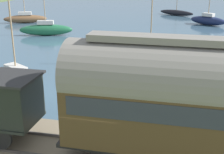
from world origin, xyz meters
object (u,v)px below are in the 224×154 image
Objects in this scene: sailboat_brown at (25,18)px; sailboat_green at (46,29)px; sailboat_navy at (208,20)px; rowboat_mid_harbor at (152,96)px; sailboat_black at (176,13)px; passenger_coach at (207,100)px; sailboat_red at (150,58)px; sailboat_white at (17,81)px.

sailboat_green is (-7.90, -6.87, 0.07)m from sailboat_brown.
rowboat_mid_harbor is (-28.76, 4.88, -0.43)m from sailboat_navy.
sailboat_black is at bearing 56.36° from sailboat_navy.
passenger_coach is 1.67× the size of sailboat_navy.
rowboat_mid_harbor is at bearing -154.82° from sailboat_green.
sailboat_black is 0.95× the size of sailboat_navy.
sailboat_white is at bearing 147.09° from sailboat_red.
sailboat_black is at bearing -80.93° from sailboat_brown.
passenger_coach is 1.62× the size of sailboat_red.
passenger_coach is at bearing -154.78° from sailboat_red.
sailboat_red reaches higher than sailboat_white.
sailboat_white is at bearing 86.31° from rowboat_mid_harbor.
sailboat_black is at bearing 3.09° from passenger_coach.
sailboat_navy is (29.32, -13.53, -0.02)m from sailboat_white.
sailboat_brown is at bearing 58.00° from sailboat_white.
sailboat_navy is 29.17m from rowboat_mid_harbor.
sailboat_navy is at bearing 6.51° from sailboat_white.
sailboat_navy is at bearing -124.54° from sailboat_black.
sailboat_brown reaches higher than sailboat_green.
sailboat_green reaches higher than sailboat_black.
sailboat_navy reaches higher than sailboat_black.
sailboat_brown is 2.67× the size of rowboat_mid_harbor.
sailboat_black is 0.86× the size of sailboat_brown.
sailboat_brown is at bearing 61.12° from sailboat_red.
sailboat_green is (9.30, 13.48, 0.18)m from sailboat_red.
sailboat_white is at bearing 60.40° from passenger_coach.
rowboat_mid_harbor is (-16.66, -14.43, -0.48)m from sailboat_green.
sailboat_red is 2.52× the size of rowboat_mid_harbor.
sailboat_brown reaches higher than sailboat_red.
sailboat_brown is at bearing 37.17° from passenger_coach.
sailboat_red is (-21.40, 5.82, -0.13)m from sailboat_navy.
sailboat_white is (6.39, 11.25, -2.44)m from passenger_coach.
sailboat_red is (-30.41, 1.13, 0.08)m from sailboat_black.
sailboat_green reaches higher than rowboat_mid_harbor.
sailboat_black is at bearing -50.39° from sailboat_green.
passenger_coach is 1.83× the size of sailboat_white.
rowboat_mid_harbor is at bearing -161.60° from sailboat_brown.
sailboat_red is 16.38m from sailboat_green.
sailboat_black is at bearing 18.30° from sailboat_white.
sailboat_green is at bearing 33.50° from rowboat_mid_harbor.
sailboat_black is at bearing 9.19° from sailboat_red.
sailboat_red is 1.04× the size of sailboat_green.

